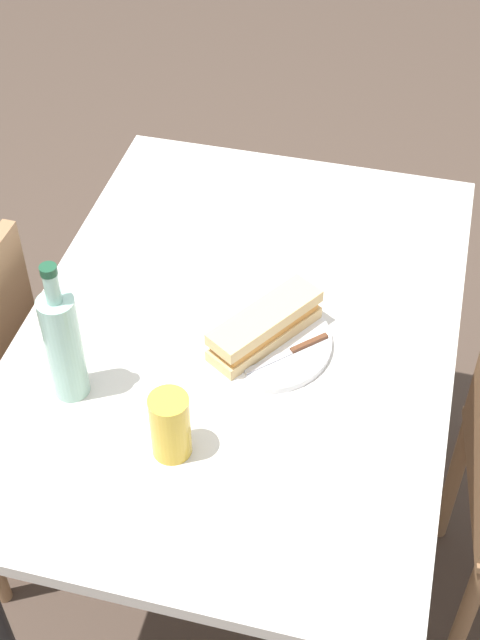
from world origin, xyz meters
The scene contains 7 objects.
ground_plane centered at (0.00, 0.00, 0.00)m, with size 8.00×8.00×0.00m, color #47382D.
dining_table centered at (0.00, 0.00, 0.66)m, with size 1.17×0.82×0.78m.
plate_near centered at (0.03, 0.06, 0.78)m, with size 0.25×0.25×0.01m, color white.
baguette_sandwich_near centered at (0.03, 0.06, 0.83)m, with size 0.24×0.19×0.07m.
knife_near centered at (0.05, 0.11, 0.79)m, with size 0.13×0.14×0.01m.
water_bottle centered at (0.23, -0.25, 0.89)m, with size 0.06×0.06×0.29m.
beer_glass centered at (0.31, -0.04, 0.84)m, with size 0.07×0.07×0.13m, color gold.
Camera 1 is at (1.16, 0.29, 1.99)m, focal length 49.62 mm.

